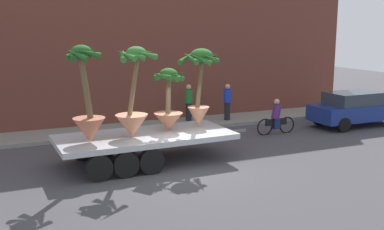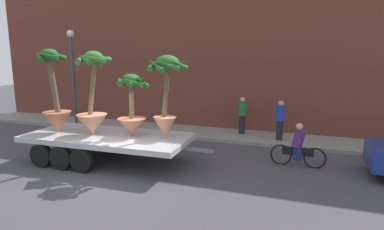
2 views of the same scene
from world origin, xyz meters
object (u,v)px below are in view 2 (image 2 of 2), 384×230
(flatbed_trailer, at_px, (102,140))
(potted_palm_rear, at_px, (166,93))
(potted_palm_middle, at_px, (55,103))
(street_lamp, at_px, (73,65))
(potted_palm_extra, at_px, (92,104))
(pedestrian_far_left, at_px, (242,115))
(potted_palm_front, at_px, (132,111))
(cyclist, at_px, (298,147))
(pedestrian_near_gate, at_px, (280,119))

(flatbed_trailer, xyz_separation_m, potted_palm_rear, (2.38, 0.32, 1.74))
(potted_palm_rear, distance_m, potted_palm_middle, 4.14)
(flatbed_trailer, bearing_deg, street_lamp, 137.85)
(potted_palm_middle, relative_size, potted_palm_extra, 1.03)
(flatbed_trailer, relative_size, pedestrian_far_left, 4.02)
(potted_palm_front, distance_m, pedestrian_far_left, 5.81)
(flatbed_trailer, xyz_separation_m, cyclist, (6.62, 1.78, -0.10))
(potted_palm_extra, height_order, street_lamp, street_lamp)
(flatbed_trailer, xyz_separation_m, potted_palm_extra, (-0.20, -0.18, 1.32))
(pedestrian_far_left, bearing_deg, potted_palm_front, -120.12)
(cyclist, distance_m, pedestrian_far_left, 4.26)
(flatbed_trailer, bearing_deg, potted_palm_front, 8.54)
(pedestrian_far_left, bearing_deg, potted_palm_rear, -108.90)
(potted_palm_rear, bearing_deg, potted_palm_middle, -171.12)
(potted_palm_extra, bearing_deg, flatbed_trailer, 42.63)
(potted_palm_extra, bearing_deg, potted_palm_middle, -174.87)
(flatbed_trailer, relative_size, pedestrian_near_gate, 4.02)
(pedestrian_near_gate, bearing_deg, flatbed_trailer, -141.56)
(flatbed_trailer, height_order, potted_palm_rear, potted_palm_rear)
(pedestrian_far_left, relative_size, street_lamp, 0.35)
(flatbed_trailer, height_order, potted_palm_middle, potted_palm_middle)
(street_lamp, bearing_deg, potted_palm_rear, -28.62)
(potted_palm_extra, relative_size, cyclist, 1.59)
(pedestrian_near_gate, height_order, street_lamp, street_lamp)
(potted_palm_rear, height_order, potted_palm_front, potted_palm_rear)
(flatbed_trailer, height_order, pedestrian_far_left, pedestrian_far_left)
(potted_palm_extra, bearing_deg, potted_palm_rear, 11.01)
(pedestrian_far_left, height_order, street_lamp, street_lamp)
(potted_palm_front, bearing_deg, potted_palm_middle, -170.26)
(potted_palm_rear, bearing_deg, flatbed_trailer, -172.32)
(pedestrian_far_left, bearing_deg, cyclist, -52.41)
(cyclist, distance_m, street_lamp, 11.65)
(flatbed_trailer, relative_size, cyclist, 3.73)
(potted_palm_middle, bearing_deg, pedestrian_far_left, 43.65)
(potted_palm_rear, distance_m, potted_palm_front, 1.40)
(potted_palm_front, xyz_separation_m, pedestrian_far_left, (2.88, 4.97, -0.84))
(potted_palm_rear, bearing_deg, street_lamp, 151.38)
(potted_palm_rear, xyz_separation_m, cyclist, (4.24, 1.46, -1.85))
(cyclist, xyz_separation_m, pedestrian_near_gate, (-0.85, 2.80, 0.37))
(pedestrian_far_left, bearing_deg, potted_palm_extra, -128.47)
(potted_palm_extra, height_order, pedestrian_far_left, potted_palm_extra)
(flatbed_trailer, xyz_separation_m, potted_palm_middle, (-1.69, -0.31, 1.29))
(potted_palm_extra, relative_size, pedestrian_far_left, 1.71)
(potted_palm_rear, height_order, potted_palm_middle, potted_palm_middle)
(flatbed_trailer, bearing_deg, potted_palm_middle, -169.44)
(potted_palm_rear, distance_m, potted_palm_extra, 2.66)
(potted_palm_front, relative_size, potted_palm_extra, 0.74)
(potted_palm_rear, relative_size, potted_palm_front, 1.29)
(pedestrian_near_gate, xyz_separation_m, pedestrian_far_left, (-1.74, 0.56, 0.00))
(potted_palm_rear, distance_m, cyclist, 4.85)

